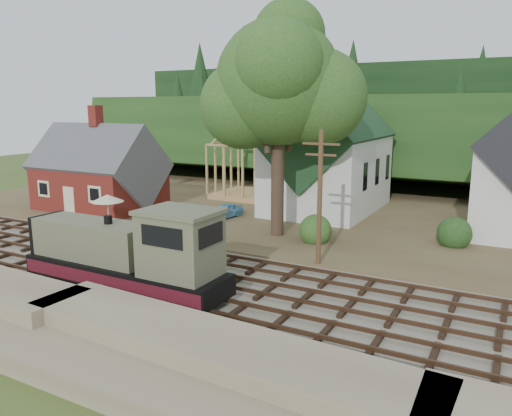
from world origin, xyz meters
The scene contains 16 objects.
ground centered at (0.00, 0.00, 0.00)m, with size 140.00×140.00×0.00m, color #384C1E.
embankment centered at (0.00, -8.50, 0.00)m, with size 64.00×5.00×1.60m, color #7F7259.
railroad_bed centered at (0.00, 0.00, 0.08)m, with size 64.00×11.00×0.16m, color #726B5B.
village_flat centered at (0.00, 18.00, 0.15)m, with size 64.00×26.00×0.30m, color brown.
hillside centered at (0.00, 42.00, 0.00)m, with size 70.00×28.00×8.00m, color #1E3F19.
ridge centered at (0.00, 58.00, 0.00)m, with size 80.00×20.00×12.00m, color black.
depot centered at (-16.00, 11.00, 3.21)m, with size 10.80×7.41×9.00m.
church centered at (2.00, 19.68, 5.18)m, with size 8.40×15.17×13.00m.
timber_frame centered at (-6.00, 22.00, 3.27)m, with size 8.20×6.20×6.99m.
lattice_tower centered at (-6.00, 28.00, 10.03)m, with size 3.20×3.20×12.12m.
big_tree centered at (2.17, 10.08, 10.22)m, with size 10.90×8.40×14.70m.
telegraph_pole_near centered at (7.00, 5.20, 4.25)m, with size 2.20×0.28×8.00m.
locomotive centered at (0.31, -3.00, 2.01)m, with size 11.15×2.79×4.48m.
car_blue centered at (-4.12, 12.92, 0.88)m, with size 1.36×3.38×1.15m, color #60A8CF.
car_green centered at (-19.25, 8.81, 0.97)m, with size 1.41×4.06×1.34m, color #7EB17A.
patio_set centered at (-9.64, 5.50, 2.52)m, with size 2.34×2.34×2.60m.
Camera 1 is at (17.03, -20.78, 9.28)m, focal length 35.00 mm.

